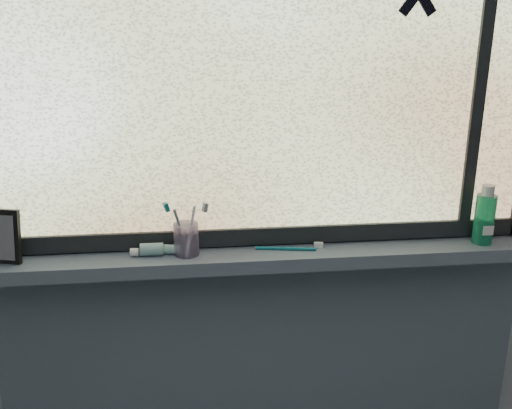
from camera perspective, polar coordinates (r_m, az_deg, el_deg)
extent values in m
cube|color=#9EA3A8|center=(1.63, 0.89, 3.85)|extent=(3.00, 0.01, 2.50)
cube|color=slate|center=(1.64, 1.18, -5.29)|extent=(1.62, 0.14, 0.04)
cube|color=slate|center=(1.95, 0.84, -18.49)|extent=(1.62, 0.02, 0.98)
cube|color=silver|center=(1.56, 1.05, 13.64)|extent=(1.50, 0.01, 1.00)
cube|color=black|center=(1.67, 0.97, -3.06)|extent=(1.60, 0.03, 0.05)
cube|color=black|center=(1.74, 21.61, 12.88)|extent=(0.03, 0.03, 1.00)
cylinder|color=#AB94C4|center=(1.60, -6.99, -3.46)|extent=(0.09, 0.09, 0.09)
cylinder|color=#1FA26A|center=(1.79, 21.92, -0.91)|extent=(0.06, 0.06, 0.15)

